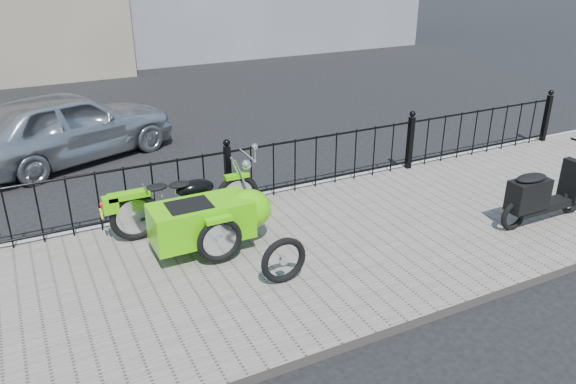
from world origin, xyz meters
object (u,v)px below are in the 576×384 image
spare_tire (284,260)px  sedan_car (68,126)px  scooter (541,195)px  motorcycle_sidecar (211,213)px

spare_tire → sedan_car: bearing=105.6°
scooter → spare_tire: (-4.03, 0.25, -0.15)m
motorcycle_sidecar → scooter: (4.48, -1.51, -0.03)m
scooter → motorcycle_sidecar: bearing=161.4°
motorcycle_sidecar → scooter: scooter is taller
scooter → spare_tire: bearing=176.4°
sedan_car → scooter: bearing=-158.1°
motorcycle_sidecar → spare_tire: motorcycle_sidecar is taller
motorcycle_sidecar → sedan_car: sedan_car is taller
scooter → sedan_car: 8.42m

